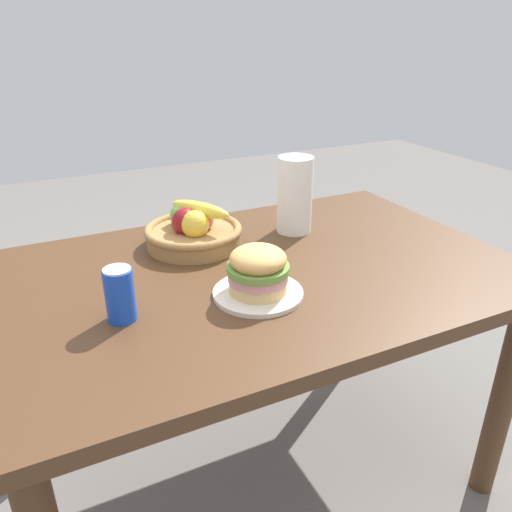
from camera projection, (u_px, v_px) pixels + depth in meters
The scene contains 7 objects.
ground_plane at pixel (258, 469), 1.67m from camera, with size 8.00×8.00×0.00m, color slate.
dining_table at pixel (258, 301), 1.40m from camera, with size 1.40×0.90×0.75m.
plate at pixel (258, 293), 1.22m from camera, with size 0.22×0.22×0.01m, color silver.
sandwich at pixel (258, 269), 1.19m from camera, with size 0.15×0.15×0.12m.
soda_can at pixel (120, 294), 1.10m from camera, with size 0.07×0.07×0.13m.
fruit_basket at pixel (193, 230), 1.48m from camera, with size 0.29×0.29×0.14m.
paper_towel_roll at pixel (295, 195), 1.56m from camera, with size 0.11×0.11×0.24m, color white.
Camera 1 is at (-0.53, -1.09, 1.35)m, focal length 35.00 mm.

